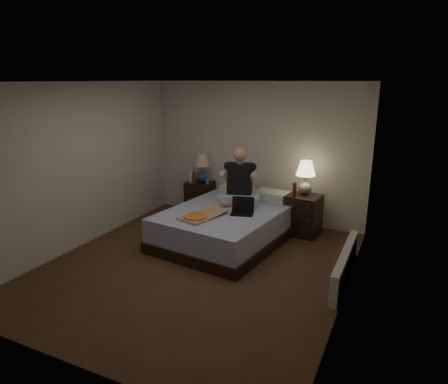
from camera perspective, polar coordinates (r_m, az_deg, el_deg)
The scene contains 19 objects.
floor at distance 5.71m, azimuth -3.92°, elevation -10.49°, with size 4.00×4.50×0.00m, color brown.
ceiling at distance 5.12m, azimuth -4.46°, elevation 15.46°, with size 4.00×4.50×0.00m, color white.
wall_back at distance 7.28m, azimuth 4.56°, elevation 5.66°, with size 4.00×2.50×0.00m, color silver.
wall_front at distance 3.59m, azimuth -22.11°, elevation -6.29°, with size 4.00×2.50×0.00m, color silver.
wall_left at distance 6.48m, azimuth -19.82°, elevation 3.50°, with size 4.50×2.50×0.00m, color silver.
wall_right at distance 4.67m, azimuth 17.79°, elevation -0.86°, with size 4.50×2.50×0.00m, color silver.
bed at distance 6.43m, azimuth 0.39°, elevation -4.76°, with size 1.61×2.15×0.54m, color #5E77BC.
nightstand_left at distance 7.74m, azimuth -3.40°, elevation -0.80°, with size 0.49×0.44×0.63m, color black.
nightstand_right at distance 6.81m, azimuth 11.27°, elevation -3.24°, with size 0.52×0.47×0.68m, color black.
lamp_left at distance 7.58m, azimuth -3.18°, elevation 3.50°, with size 0.32×0.32×0.56m, color #244C86, non-canonical shape.
lamp_right at distance 6.72m, azimuth 11.56°, elevation 2.03°, with size 0.32×0.32×0.56m, color #999A92, non-canonical shape.
water_bottle at distance 7.58m, azimuth -4.81°, elevation 2.27°, with size 0.07×0.07×0.25m, color silver.
soda_can at distance 7.50m, azimuth -2.45°, elevation 1.57°, with size 0.07×0.07×0.10m, color #9E9E99.
beer_bottle_left at distance 7.49m, azimuth -4.30°, elevation 2.03°, with size 0.06×0.06×0.23m, color #61210D.
beer_bottle_right at distance 6.60m, azimuth 10.05°, elevation 0.37°, with size 0.06×0.06×0.23m, color #5E1F0D.
person at distance 6.50m, azimuth 2.22°, elevation 2.24°, with size 0.66×0.52×0.93m, color black, non-canonical shape.
laptop at distance 6.08m, azimuth 2.61°, elevation -2.11°, with size 0.34×0.28×0.24m, color black, non-canonical shape.
pizza_box at distance 5.88m, azimuth -4.13°, elevation -3.59°, with size 0.40×0.76×0.08m, color tan, non-canonical shape.
radiator at distance 5.50m, azimuth 16.86°, elevation -9.95°, with size 0.10×1.60×0.40m, color silver.
Camera 1 is at (2.52, -4.46, 2.53)m, focal length 32.00 mm.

